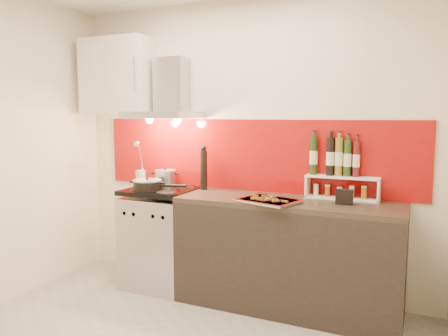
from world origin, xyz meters
The scene contains 13 objects.
back_wall centered at (0.00, 1.40, 1.30)m, with size 3.40×0.02×2.60m, color silver.
backsplash centered at (0.05, 1.39, 1.22)m, with size 3.00×0.02×0.64m, color #9D080B.
range_stove centered at (-0.70, 1.10, 0.44)m, with size 0.60×0.60×0.91m.
counter centered at (0.50, 1.10, 0.45)m, with size 1.80×0.60×0.90m.
range_hood centered at (-0.70, 1.24, 1.74)m, with size 0.62×0.50×0.61m.
upper_cabinet centered at (-1.25, 1.22, 1.95)m, with size 0.70×0.35×0.72m, color silver.
stock_pot centered at (-0.76, 1.26, 0.99)m, with size 0.20×0.20×0.18m.
saute_pan centered at (-0.76, 0.98, 0.96)m, with size 0.49×0.26×0.12m.
utensil_jar centered at (-0.98, 1.16, 1.03)m, with size 0.09×0.14×0.44m.
pepper_mill centered at (-0.35, 1.27, 1.10)m, with size 0.06×0.06×0.40m.
step_shelf centered at (0.85, 1.31, 1.13)m, with size 0.58×0.16×0.51m.
caddy_box centered at (0.94, 1.10, 0.96)m, with size 0.13×0.06×0.11m, color black.
baking_tray centered at (0.39, 0.94, 0.92)m, with size 0.53×0.46×0.03m.
Camera 1 is at (1.47, -2.26, 1.57)m, focal length 35.00 mm.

